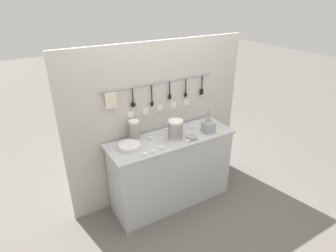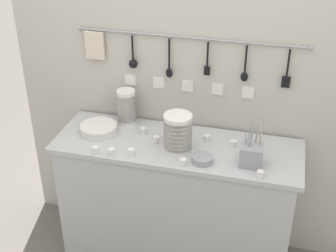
% 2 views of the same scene
% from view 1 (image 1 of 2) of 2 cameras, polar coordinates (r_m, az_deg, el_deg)
% --- Properties ---
extents(ground_plane, '(20.00, 20.00, 0.00)m').
position_cam_1_polar(ground_plane, '(3.73, 0.63, -14.58)').
color(ground_plane, '#666059').
extents(counter, '(1.50, 0.51, 0.90)m').
position_cam_1_polar(counter, '(3.45, 0.67, -8.89)').
color(counter, '#B7BABC').
rests_on(counter, ground).
extents(back_wall, '(2.30, 0.09, 1.94)m').
position_cam_1_polar(back_wall, '(3.41, -1.82, 0.75)').
color(back_wall, '#BCB7AD').
rests_on(back_wall, ground).
extents(bowl_stack_nested_right, '(0.12, 0.12, 0.23)m').
position_cam_1_polar(bowl_stack_nested_right, '(3.15, -6.83, -0.82)').
color(bowl_stack_nested_right, silver).
rests_on(bowl_stack_nested_right, counter).
extents(bowl_stack_back_corner, '(0.17, 0.17, 0.23)m').
position_cam_1_polar(bowl_stack_back_corner, '(3.13, 1.55, -0.82)').
color(bowl_stack_back_corner, silver).
rests_on(bowl_stack_back_corner, counter).
extents(plate_stack, '(0.23, 0.23, 0.05)m').
position_cam_1_polar(plate_stack, '(3.02, -7.82, -4.12)').
color(plate_stack, silver).
rests_on(plate_stack, counter).
extents(steel_mixing_bowl, '(0.12, 0.12, 0.04)m').
position_cam_1_polar(steel_mixing_bowl, '(3.19, 4.90, -2.31)').
color(steel_mixing_bowl, '#93969E').
rests_on(steel_mixing_bowl, counter).
extents(cutlery_caddy, '(0.13, 0.13, 0.27)m').
position_cam_1_polar(cutlery_caddy, '(3.36, 8.20, -0.17)').
color(cutlery_caddy, '#93969E').
rests_on(cutlery_caddy, counter).
extents(cup_centre, '(0.04, 0.04, 0.04)m').
position_cam_1_polar(cup_centre, '(3.15, -1.19, -2.65)').
color(cup_centre, silver).
rests_on(cup_centre, counter).
extents(cup_front_left, '(0.04, 0.04, 0.04)m').
position_cam_1_polar(cup_front_left, '(2.97, -1.26, -4.50)').
color(cup_front_left, silver).
rests_on(cup_front_left, counter).
extents(cup_back_left, '(0.04, 0.04, 0.04)m').
position_cam_1_polar(cup_back_left, '(2.91, -2.94, -5.30)').
color(cup_back_left, silver).
rests_on(cup_back_left, counter).
extents(cup_by_caddy, '(0.04, 0.04, 0.04)m').
position_cam_1_polar(cup_by_caddy, '(3.35, -0.18, -0.79)').
color(cup_by_caddy, silver).
rests_on(cup_by_caddy, counter).
extents(cup_edge_near, '(0.04, 0.04, 0.04)m').
position_cam_1_polar(cup_edge_near, '(3.10, 4.03, -3.18)').
color(cup_edge_near, silver).
rests_on(cup_edge_near, counter).
extents(cup_edge_far, '(0.04, 0.04, 0.04)m').
position_cam_1_polar(cup_edge_far, '(3.16, -3.58, -2.53)').
color(cup_edge_far, silver).
rests_on(cup_edge_far, counter).
extents(cup_mid_row, '(0.04, 0.04, 0.04)m').
position_cam_1_polar(cup_mid_row, '(2.86, -4.62, -5.85)').
color(cup_mid_row, silver).
rests_on(cup_mid_row, counter).
extents(cup_front_right, '(0.04, 0.04, 0.04)m').
position_cam_1_polar(cup_front_right, '(3.33, 10.23, -1.37)').
color(cup_front_right, silver).
rests_on(cup_front_right, counter).
extents(cup_beside_plates, '(0.04, 0.04, 0.04)m').
position_cam_1_polar(cup_beside_plates, '(3.35, 2.41, -0.76)').
color(cup_beside_plates, silver).
rests_on(cup_beside_plates, counter).
extents(cup_back_right, '(0.04, 0.04, 0.04)m').
position_cam_1_polar(cup_back_right, '(3.42, 4.92, -0.29)').
color(cup_back_right, silver).
rests_on(cup_back_right, counter).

